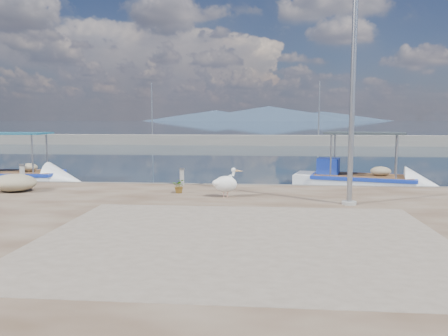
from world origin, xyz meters
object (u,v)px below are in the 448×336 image
Objects in this scene: pelican at (226,183)px; lamp_post at (352,97)px; boat_left at (13,179)px; bollard_near at (182,176)px; boat_right at (361,183)px.

pelican is 0.15× the size of lamp_post.
boat_left is 5.77× the size of pelican.
pelican is 1.52× the size of bollard_near.
lamp_post reaches higher than boat_right.
boat_left reaches higher than bollard_near.
pelican is at bearing 167.11° from lamp_post.
boat_right is at bearing -2.40° from boat_left.
pelican is at bearing -29.30° from boat_left.
bollard_near is (-7.65, -3.01, 0.65)m from boat_right.
boat_right is 9.32× the size of bollard_near.
lamp_post is 10.06× the size of bollard_near.
pelican is (-5.68, -5.50, 0.74)m from boat_right.
boat_right is 6.15× the size of pelican.
boat_right is 7.53m from lamp_post.
lamp_post is at bearing -25.82° from boat_left.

